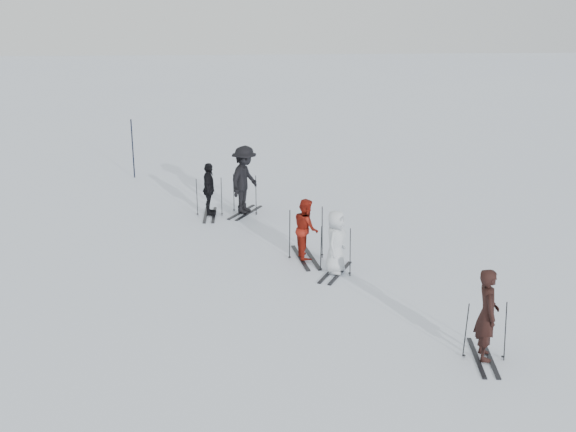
% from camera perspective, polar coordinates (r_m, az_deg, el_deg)
% --- Properties ---
extents(ground, '(120.00, 120.00, 0.00)m').
position_cam_1_polar(ground, '(17.42, 0.23, -4.12)').
color(ground, silver).
rests_on(ground, ground).
extents(skier_near_dark, '(0.48, 0.67, 1.71)m').
position_cam_1_polar(skier_near_dark, '(13.46, 15.45, -7.59)').
color(skier_near_dark, black).
rests_on(skier_near_dark, ground).
extents(skier_red, '(0.66, 0.80, 1.50)m').
position_cam_1_polar(skier_red, '(17.81, 1.44, -1.07)').
color(skier_red, maroon).
rests_on(skier_red, ground).
extents(skier_grey, '(0.76, 0.87, 1.51)m').
position_cam_1_polar(skier_grey, '(16.90, 3.79, -2.12)').
color(skier_grey, silver).
rests_on(skier_grey, ground).
extents(skier_uphill_left, '(0.40, 0.92, 1.56)m').
position_cam_1_polar(skier_uphill_left, '(21.33, -6.26, 2.05)').
color(skier_uphill_left, black).
rests_on(skier_uphill_left, ground).
extents(skier_uphill_far, '(1.28, 1.50, 2.02)m').
position_cam_1_polar(skier_uphill_far, '(21.43, -3.46, 2.82)').
color(skier_uphill_far, black).
rests_on(skier_uphill_far, ground).
extents(skis_near_dark, '(1.66, 1.02, 1.14)m').
position_cam_1_polar(skis_near_dark, '(13.58, 15.35, -8.67)').
color(skis_near_dark, black).
rests_on(skis_near_dark, ground).
extents(skis_red, '(1.96, 1.21, 1.35)m').
position_cam_1_polar(skis_red, '(17.83, 1.43, -1.31)').
color(skis_red, black).
rests_on(skis_red, ground).
extents(skis_grey, '(1.82, 1.48, 1.18)m').
position_cam_1_polar(skis_grey, '(16.96, 3.78, -2.65)').
color(skis_grey, black).
rests_on(skis_grey, ground).
extents(skis_uphill_left, '(1.63, 0.88, 1.18)m').
position_cam_1_polar(skis_uphill_left, '(21.38, -6.24, 1.56)').
color(skis_uphill_left, black).
rests_on(skis_uphill_left, ground).
extents(skis_uphill_far, '(1.90, 1.58, 1.22)m').
position_cam_1_polar(skis_uphill_far, '(21.53, -3.44, 1.80)').
color(skis_uphill_far, black).
rests_on(skis_uphill_far, ground).
extents(piste_marker, '(0.06, 0.06, 2.09)m').
position_cam_1_polar(piste_marker, '(26.13, -12.17, 5.22)').
color(piste_marker, black).
rests_on(piste_marker, ground).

